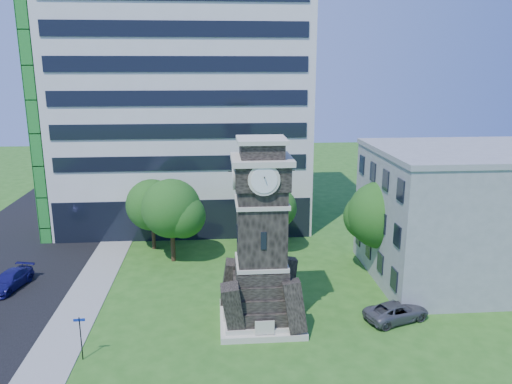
{
  "coord_description": "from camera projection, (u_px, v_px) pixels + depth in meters",
  "views": [
    {
      "loc": [
        0.27,
        -27.82,
        16.44
      ],
      "look_at": [
        3.05,
        6.81,
        7.64
      ],
      "focal_mm": 35.0,
      "sensor_mm": 36.0,
      "label": 1
    }
  ],
  "objects": [
    {
      "name": "tree_nw",
      "position": [
        153.0,
        207.0,
        45.22
      ],
      "size": [
        5.13,
        4.66,
        6.55
      ],
      "rotation": [
        0.0,
        0.0,
        0.16
      ],
      "color": "#332114",
      "rests_on": "ground"
    },
    {
      "name": "park_bench",
      "position": [
        261.0,
        323.0,
        31.81
      ],
      "size": [
        1.79,
        0.48,
        0.92
      ],
      "rotation": [
        0.0,
        0.0,
        -0.42
      ],
      "color": "black",
      "rests_on": "ground"
    },
    {
      "name": "car_street_north",
      "position": [
        10.0,
        280.0,
        37.81
      ],
      "size": [
        2.79,
        4.76,
        1.3
      ],
      "primitive_type": "imported",
      "rotation": [
        0.0,
        0.0,
        -0.23
      ],
      "color": "navy",
      "rests_on": "ground"
    },
    {
      "name": "car_east_lot",
      "position": [
        396.0,
        311.0,
        33.1
      ],
      "size": [
        4.87,
        3.39,
        1.23
      ],
      "primitive_type": "imported",
      "rotation": [
        0.0,
        0.0,
        1.91
      ],
      "color": "#535459",
      "rests_on": "ground"
    },
    {
      "name": "office_tall",
      "position": [
        182.0,
        88.0,
        52.13
      ],
      "size": [
        26.2,
        15.11,
        28.6
      ],
      "color": "white",
      "rests_on": "ground"
    },
    {
      "name": "tree_east",
      "position": [
        382.0,
        217.0,
        39.1
      ],
      "size": [
        5.87,
        5.33,
        7.78
      ],
      "rotation": [
        0.0,
        0.0,
        -0.02
      ],
      "color": "#332114",
      "rests_on": "ground"
    },
    {
      "name": "clock_tower",
      "position": [
        261.0,
        246.0,
        31.77
      ],
      "size": [
        5.4,
        5.4,
        12.22
      ],
      "color": "beige",
      "rests_on": "ground"
    },
    {
      "name": "ground",
      "position": [
        216.0,
        339.0,
        30.9
      ],
      "size": [
        160.0,
        160.0,
        0.0
      ],
      "primitive_type": "plane",
      "color": "#2A5F1B",
      "rests_on": "ground"
    },
    {
      "name": "sidewalk",
      "position": [
        80.0,
        307.0,
        34.99
      ],
      "size": [
        3.0,
        70.0,
        0.06
      ],
      "primitive_type": "cube",
      "color": "gray",
      "rests_on": "ground"
    },
    {
      "name": "tree_nc",
      "position": [
        172.0,
        210.0,
        42.22
      ],
      "size": [
        5.53,
        5.03,
        7.26
      ],
      "rotation": [
        0.0,
        0.0,
        -0.41
      ],
      "color": "#332114",
      "rests_on": "ground"
    },
    {
      "name": "street_sign",
      "position": [
        80.0,
        333.0,
        28.36
      ],
      "size": [
        0.64,
        0.06,
        2.67
      ],
      "rotation": [
        0.0,
        0.0,
        0.05
      ],
      "color": "black",
      "rests_on": "ground"
    },
    {
      "name": "office_low",
      "position": [
        471.0,
        214.0,
        38.9
      ],
      "size": [
        15.2,
        12.2,
        10.4
      ],
      "color": "#9C9FA1",
      "rests_on": "ground"
    },
    {
      "name": "tree_ne",
      "position": [
        266.0,
        203.0,
        44.33
      ],
      "size": [
        5.31,
        4.83,
        7.25
      ],
      "rotation": [
        0.0,
        0.0,
        -0.41
      ],
      "color": "#332114",
      "rests_on": "ground"
    }
  ]
}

